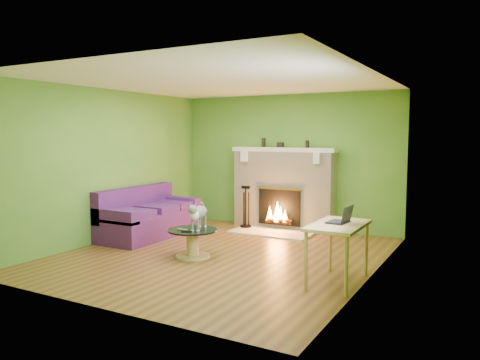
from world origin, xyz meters
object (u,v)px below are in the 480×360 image
object	(u,v)px
coffee_table	(193,241)
desk	(338,231)
cat	(199,215)
sofa	(148,217)

from	to	relation	value
coffee_table	desk	world-z (taller)	desk
coffee_table	cat	bearing A→B (deg)	32.01
sofa	coffee_table	distance (m)	1.75
desk	sofa	bearing A→B (deg)	165.65
cat	sofa	bearing A→B (deg)	139.54
sofa	coffee_table	xyz separation A→B (m)	(1.54, -0.82, -0.10)
desk	coffee_table	bearing A→B (deg)	176.06
desk	cat	bearing A→B (deg)	174.61
desk	cat	world-z (taller)	cat
sofa	desk	size ratio (longest dim) A/B	1.95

